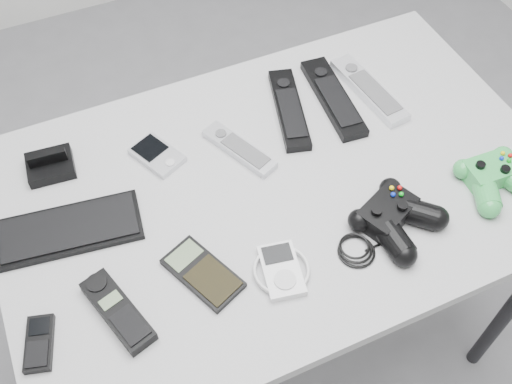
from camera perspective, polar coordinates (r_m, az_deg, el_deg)
name	(u,v)px	position (r m, az deg, el deg)	size (l,w,h in m)	color
floor	(247,320)	(1.90, -0.84, -12.13)	(3.50, 3.50, 0.00)	slate
desk	(278,201)	(1.27, 2.09, -0.88)	(1.13, 0.73, 0.76)	#A7A7AA
pda_keyboard	(70,229)	(1.20, -17.30, -3.38)	(0.27, 0.11, 0.02)	black
dock_bracket	(49,162)	(1.29, -19.13, 2.74)	(0.09, 0.08, 0.05)	black
pda	(157,155)	(1.27, -9.40, 3.53)	(0.07, 0.11, 0.02)	#B9BAC1
remote_silver_a	(239,149)	(1.26, -1.61, 4.16)	(0.04, 0.18, 0.02)	#B9BAC1
remote_black_a	(289,108)	(1.34, 3.18, 7.95)	(0.05, 0.24, 0.02)	black
remote_black_b	(333,97)	(1.38, 7.36, 8.96)	(0.06, 0.25, 0.02)	black
remote_silver_b	(369,89)	(1.41, 10.71, 9.60)	(0.05, 0.23, 0.02)	silver
mobile_phone	(39,343)	(1.10, -19.96, -13.37)	(0.04, 0.10, 0.02)	black
cordless_handset	(118,311)	(1.08, -13.04, -10.96)	(0.05, 0.17, 0.03)	black
calculator	(203,273)	(1.10, -5.10, -7.68)	(0.08, 0.15, 0.02)	black
mp3_player	(281,270)	(1.10, 2.43, -7.42)	(0.10, 0.11, 0.02)	silver
controller_black	(394,216)	(1.17, 13.04, -2.22)	(0.27, 0.17, 0.05)	black
controller_green	(495,176)	(1.29, 21.85, 1.42)	(0.15, 0.16, 0.05)	green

